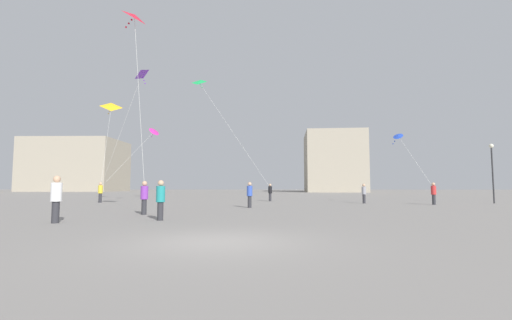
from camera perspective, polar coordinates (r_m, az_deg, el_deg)
ground_plane at (r=9.04m, az=-6.56°, el=-13.36°), size 300.00×300.00×0.00m
person_in_red at (r=29.97m, az=27.43°, el=-4.82°), size 0.37×0.37×1.71m
person_in_white at (r=15.41m, az=-30.28°, el=-5.33°), size 0.40×0.40×1.83m
person_in_grey at (r=30.07m, az=17.50°, el=-5.18°), size 0.36×0.36×1.64m
person_in_teal at (r=14.91m, az=-15.59°, el=-6.15°), size 0.36×0.36×1.67m
person_in_black at (r=32.98m, az=2.37°, el=-5.27°), size 0.36×0.36×1.67m
person_in_yellow at (r=32.89m, az=-24.45°, el=-4.78°), size 0.39×0.39×1.77m
person_in_purple at (r=18.14m, az=-18.08°, el=-5.74°), size 0.37×0.37×1.68m
person_in_blue at (r=22.84m, az=-1.07°, el=-5.61°), size 0.37×0.37×1.70m
kite_violet_delta at (r=30.35m, az=-18.56°, el=13.11°), size 4.95×3.25×9.60m
kite_amber_delta at (r=37.67m, az=-22.96°, el=8.01°), size 2.05×4.57×8.49m
kite_cobalt_diamond at (r=30.55m, az=22.57°, el=3.63°), size 2.66×1.73×4.56m
kite_emerald_delta at (r=37.49m, az=-9.19°, el=12.30°), size 8.22×2.66×11.45m
kite_crimson_diamond at (r=20.95m, az=-19.57°, el=21.53°), size 1.82×1.80×9.68m
kite_magenta_diamond at (r=41.75m, az=-16.59°, el=4.57°), size 1.97×10.48×7.05m
building_left_hall at (r=111.46m, az=-27.62°, el=-0.85°), size 24.91×18.56×14.70m
building_centre_hall at (r=90.07m, az=12.76°, el=-0.41°), size 14.91×17.32×15.05m
lamppost_east at (r=34.85m, az=34.61°, el=-0.44°), size 0.36×0.36×4.99m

